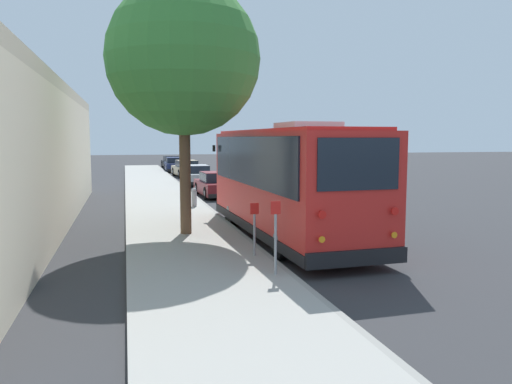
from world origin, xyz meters
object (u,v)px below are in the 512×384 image
at_px(shuttle_bus, 287,178).
at_px(fire_hydrant, 194,197).
at_px(parked_sedan_maroon, 216,185).
at_px(parked_sedan_silver, 197,176).
at_px(parked_sedan_navy, 174,165).
at_px(street_tree, 183,49).
at_px(parked_sedan_tan, 186,169).
at_px(sign_post_near, 275,237).
at_px(sign_post_far, 254,228).
at_px(parked_sedan_black, 171,162).

distance_m(shuttle_bus, fire_hydrant, 7.13).
relative_size(shuttle_bus, parked_sedan_maroon, 2.17).
xyz_separation_m(parked_sedan_maroon, parked_sedan_silver, (6.92, 0.09, 0.00)).
height_order(parked_sedan_navy, street_tree, street_tree).
xyz_separation_m(parked_sedan_navy, street_tree, (-31.20, 2.65, 5.13)).
bearing_deg(fire_hydrant, parked_sedan_tan, -5.82).
bearing_deg(sign_post_near, parked_sedan_navy, -2.10).
bearing_deg(street_tree, parked_sedan_silver, -9.05).
distance_m(street_tree, sign_post_near, 7.25).
bearing_deg(street_tree, shuttle_bus, -106.31).
bearing_deg(parked_sedan_navy, street_tree, 176.19).
height_order(parked_sedan_tan, street_tree, street_tree).
xyz_separation_m(parked_sedan_tan, street_tree, (-24.85, 3.00, 5.13)).
relative_size(sign_post_far, fire_hydrant, 1.64).
distance_m(sign_post_near, sign_post_far, 1.80).
bearing_deg(street_tree, parked_sedan_tan, -6.87).
height_order(parked_sedan_maroon, street_tree, street_tree).
relative_size(street_tree, sign_post_near, 5.20).
bearing_deg(fire_hydrant, parked_sedan_navy, -3.59).
xyz_separation_m(parked_sedan_tan, fire_hydrant, (-19.00, 1.94, -0.06)).
distance_m(shuttle_bus, parked_sedan_maroon, 11.60).
relative_size(parked_sedan_navy, fire_hydrant, 5.67).
relative_size(street_tree, sign_post_far, 6.24).
height_order(parked_sedan_silver, parked_sedan_tan, parked_sedan_tan).
bearing_deg(sign_post_near, parked_sedan_tan, -3.20).
relative_size(sign_post_near, fire_hydrant, 1.97).
bearing_deg(sign_post_far, parked_sedan_navy, -2.21).
xyz_separation_m(parked_sedan_silver, parked_sedan_navy, (13.63, 0.15, 0.01)).
height_order(parked_sedan_maroon, parked_sedan_navy, parked_sedan_navy).
height_order(sign_post_near, fire_hydrant, sign_post_near).
xyz_separation_m(sign_post_near, fire_hydrant, (11.14, 0.25, -0.42)).
xyz_separation_m(parked_sedan_silver, street_tree, (-17.57, 2.80, 5.14)).
distance_m(parked_sedan_maroon, fire_hydrant, 5.14).
distance_m(parked_sedan_black, sign_post_far, 40.57).
bearing_deg(sign_post_far, fire_hydrant, 1.55).
xyz_separation_m(shuttle_bus, parked_sedan_tan, (25.73, 0.01, -1.26)).
bearing_deg(shuttle_bus, sign_post_near, 157.30).
relative_size(shuttle_bus, fire_hydrant, 11.65).
height_order(shuttle_bus, parked_sedan_navy, shuttle_bus).
xyz_separation_m(parked_sedan_navy, parked_sedan_black, (5.84, -0.22, -0.04)).
bearing_deg(sign_post_far, sign_post_near, 180.00).
xyz_separation_m(parked_sedan_tan, sign_post_far, (-28.35, 1.68, 0.22)).
height_order(parked_sedan_silver, fire_hydrant, parked_sedan_silver).
xyz_separation_m(shuttle_bus, parked_sedan_black, (37.92, 0.14, -1.30)).
xyz_separation_m(parked_sedan_maroon, fire_hydrant, (-4.81, 1.83, -0.05)).
relative_size(parked_sedan_silver, parked_sedan_tan, 0.92).
bearing_deg(parked_sedan_black, shuttle_bus, 177.81).
relative_size(parked_sedan_navy, parked_sedan_black, 0.98).
bearing_deg(fire_hydrant, sign_post_far, -178.45).
height_order(parked_sedan_navy, sign_post_far, sign_post_far).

